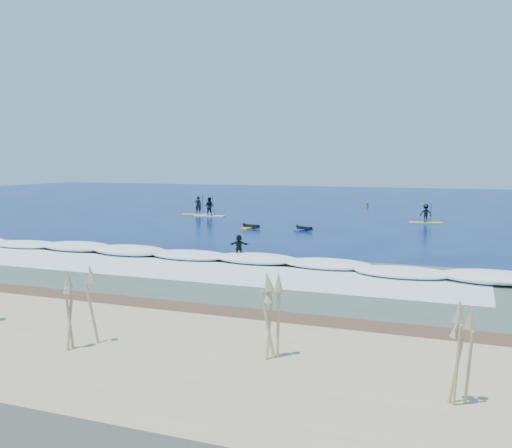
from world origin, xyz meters
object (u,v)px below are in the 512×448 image
at_px(sup_paddler_center, 209,208).
at_px(marker_buoy, 367,204).
at_px(sup_paddler_left, 198,208).
at_px(sup_paddler_right, 426,215).
at_px(prone_paddler_near, 251,227).
at_px(wave_surfer, 239,247).
at_px(prone_paddler_far, 304,229).

height_order(sup_paddler_center, marker_buoy, sup_paddler_center).
bearing_deg(sup_paddler_left, marker_buoy, 24.91).
bearing_deg(sup_paddler_center, sup_paddler_right, 0.38).
distance_m(sup_paddler_left, marker_buoy, 21.98).
height_order(sup_paddler_left, sup_paddler_center, sup_paddler_left).
xyz_separation_m(sup_paddler_center, sup_paddler_right, (20.62, 1.37, -0.06)).
distance_m(sup_paddler_left, sup_paddler_center, 1.89).
height_order(prone_paddler_near, wave_surfer, wave_surfer).
bearing_deg(wave_surfer, sup_paddler_right, 53.65).
distance_m(sup_paddler_left, prone_paddler_far, 16.01).
distance_m(prone_paddler_far, wave_surfer, 14.47).
bearing_deg(sup_paddler_center, prone_paddler_near, -49.42).
bearing_deg(sup_paddler_right, sup_paddler_left, 168.07).
relative_size(prone_paddler_near, prone_paddler_far, 1.06).
distance_m(prone_paddler_far, marker_buoy, 25.13).
height_order(sup_paddler_left, prone_paddler_far, sup_paddler_left).
xyz_separation_m(sup_paddler_center, prone_paddler_near, (7.52, -7.78, -0.69)).
relative_size(sup_paddler_center, prone_paddler_far, 1.64).
xyz_separation_m(sup_paddler_center, wave_surfer, (12.42, -21.96, -0.08)).
bearing_deg(sup_paddler_center, marker_buoy, 51.04).
relative_size(wave_surfer, marker_buoy, 2.73).
bearing_deg(marker_buoy, prone_paddler_far, -91.43).
bearing_deg(sup_paddler_center, sup_paddler_left, 148.55).
height_order(prone_paddler_far, marker_buoy, marker_buoy).
relative_size(prone_paddler_near, wave_surfer, 1.12).
distance_m(sup_paddler_center, prone_paddler_near, 10.84).
relative_size(sup_paddler_center, marker_buoy, 4.73).
xyz_separation_m(sup_paddler_left, prone_paddler_far, (13.62, -8.39, -0.56)).
xyz_separation_m(sup_paddler_right, wave_surfer, (-8.20, -23.33, -0.03)).
bearing_deg(marker_buoy, sup_paddler_left, -130.41).
relative_size(sup_paddler_right, prone_paddler_near, 1.41).
xyz_separation_m(prone_paddler_near, marker_buoy, (5.07, 25.40, 0.15)).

